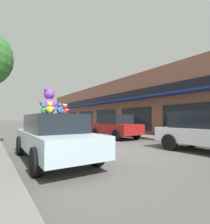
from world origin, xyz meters
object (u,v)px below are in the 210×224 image
Objects in this scene: teddy_bear_green at (44,109)px; parked_car_far_center at (115,126)px; teddy_bear_teal at (61,110)px; parked_car_far_right at (75,124)px; teddy_bear_giant at (49,102)px; teddy_bear_yellow at (50,108)px; teddy_bear_blue at (59,109)px; teddy_bear_black at (51,111)px; teddy_bear_orange at (59,112)px; teddy_bear_cream at (65,109)px; teddy_bear_red at (65,110)px; plush_art_car at (53,136)px; parked_car_far_left at (210,130)px.

teddy_bear_green is 7.51m from parked_car_far_center.
teddy_bear_teal is 0.06× the size of parked_car_far_right.
teddy_bear_teal is at bearing 81.00° from teddy_bear_giant.
teddy_bear_giant reaches higher than parked_car_far_right.
teddy_bear_yellow is 0.59m from teddy_bear_teal.
teddy_bear_blue reaches higher than teddy_bear_yellow.
teddy_bear_black is 2.06m from teddy_bear_yellow.
teddy_bear_orange is (0.55, 1.83, 0.01)m from teddy_bear_teal.
teddy_bear_blue is 7.49m from parked_car_far_center.
teddy_bear_giant reaches higher than teddy_bear_cream.
teddy_bear_giant is at bearing -118.09° from parked_car_far_right.
teddy_bear_red is at bearing -141.25° from parked_car_far_center.
teddy_bear_yellow is at bearing -110.96° from plush_art_car.
plush_art_car reaches higher than parked_car_far_right.
parked_car_far_right is at bearing -129.68° from teddy_bear_orange.
teddy_bear_blue is at bearing -115.23° from teddy_bear_yellow.
teddy_bear_red is at bearing 124.37° from teddy_bear_giant.
parked_car_far_left reaches higher than parked_car_far_center.
parked_car_far_right is (6.04, 11.89, -0.88)m from teddy_bear_yellow.
parked_car_far_left is (5.31, -2.10, -0.76)m from teddy_bear_red.
teddy_bear_green is at bearing 161.98° from parked_car_far_left.
plush_art_car is at bearing 143.18° from teddy_bear_giant.
teddy_bear_cream is at bearing -141.98° from parked_car_far_center.
teddy_bear_black reaches higher than plush_art_car.
teddy_bear_green is 0.87× the size of teddy_bear_cream.
teddy_bear_teal is (0.17, -0.73, -0.32)m from teddy_bear_giant.
teddy_bear_cream is 6.71m from parked_car_far_center.
parked_car_far_center is at bearing -85.11° from teddy_bear_black.
parked_car_far_left is (6.04, -1.29, -0.76)m from teddy_bear_yellow.
teddy_bear_teal is (-0.16, -1.58, -0.06)m from teddy_bear_black.
teddy_bear_teal is (0.45, -0.30, -0.04)m from teddy_bear_green.
plush_art_car is 1.15m from teddy_bear_giant.
teddy_bear_yellow is at bearing -116.94° from parked_car_far_right.
teddy_bear_orange is at bearing -144.84° from teddy_bear_giant.
teddy_bear_cream reaches higher than parked_car_far_center.
parked_car_far_center is (5.42, 3.11, -0.83)m from teddy_bear_black.
teddy_bear_red is 12.31m from parked_car_far_right.
parked_car_far_right is at bearing 90.00° from parked_car_far_left.
plush_art_car is 0.95m from teddy_bear_red.
teddy_bear_orange reaches higher than parked_car_far_center.
teddy_bear_red is (0.44, -0.30, -0.27)m from teddy_bear_giant.
teddy_bear_teal is 0.06× the size of parked_car_far_center.
teddy_bear_cream is (0.51, -0.14, -0.25)m from teddy_bear_giant.
teddy_bear_teal reaches higher than parked_car_far_right.
teddy_bear_black reaches higher than parked_car_far_left.
teddy_bear_green is at bearing -136.08° from plush_art_car.
parked_car_far_left is at bearing 124.44° from teddy_bear_blue.
teddy_bear_giant reaches higher than teddy_bear_blue.
teddy_bear_orange is (1.00, 2.21, -0.04)m from teddy_bear_yellow.
parked_car_far_left is 1.02× the size of parked_car_far_center.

